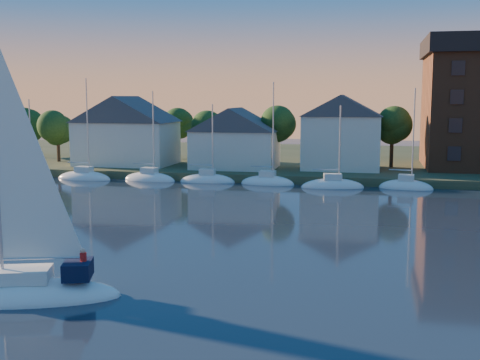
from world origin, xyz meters
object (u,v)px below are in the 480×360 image
(clubhouse_west, at_px, (127,130))
(clubhouse_centre, at_px, (235,137))
(hero_sailboat, at_px, (26,287))
(clubhouse_east, at_px, (342,131))

(clubhouse_west, height_order, clubhouse_centre, clubhouse_west)
(clubhouse_west, height_order, hero_sailboat, hero_sailboat)
(clubhouse_east, xyz_separation_m, hero_sailboat, (-13.39, -53.46, -5.37))
(clubhouse_centre, bearing_deg, clubhouse_east, 8.13)
(clubhouse_west, bearing_deg, clubhouse_centre, -3.58)
(clubhouse_west, bearing_deg, hero_sailboat, -72.43)
(clubhouse_west, relative_size, clubhouse_east, 1.30)
(clubhouse_centre, distance_m, hero_sailboat, 51.66)
(clubhouse_east, bearing_deg, clubhouse_centre, -171.87)
(clubhouse_west, relative_size, clubhouse_centre, 1.18)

